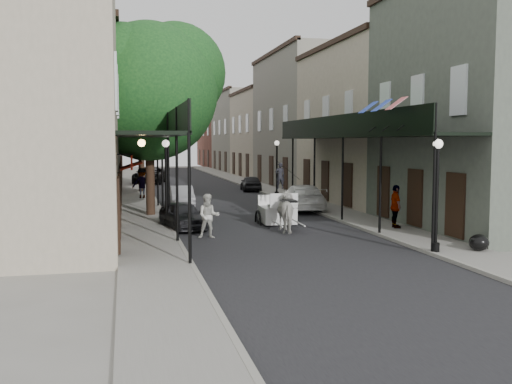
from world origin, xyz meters
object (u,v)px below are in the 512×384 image
tree_near (157,86)px  car_right_near (302,198)px  tree_far (145,113)px  car_left_near (183,215)px  carriage (275,199)px  pedestrian_walking (209,216)px  lamppost_right_near (437,193)px  lamppost_left (166,181)px  car_right_far (251,183)px  car_left_far (150,175)px  pedestrian_sidewalk_right (396,206)px  car_left_mid (182,197)px  horse (289,211)px  pedestrian_sidewalk_left (142,183)px

tree_near → car_right_near: bearing=4.9°
tree_far → car_left_near: tree_far is taller
carriage → pedestrian_walking: (-3.62, -3.51, -0.24)m
lamppost_right_near → carriage: bearing=110.5°
lamppost_left → car_right_near: bearing=32.2°
car_right_near → car_right_far: bearing=-82.9°
lamppost_right_near → tree_far: bearing=107.7°
car_right_near → car_left_far: bearing=-65.1°
pedestrian_sidewalk_right → car_left_mid: pedestrian_sidewalk_right is taller
horse → car_right_far: horse is taller
car_left_far → car_left_near: bearing=-77.8°
tree_near → pedestrian_sidewalk_right: tree_near is taller
pedestrian_walking → tree_near: bearing=109.6°
lamppost_right_near → car_right_far: 25.75m
horse → car_left_near: (-4.24, 1.73, -0.25)m
pedestrian_sidewalk_left → horse: bearing=108.3°
tree_far → pedestrian_sidewalk_left: size_ratio=4.43×
carriage → pedestrian_sidewalk_right: (4.33, -3.41, -0.07)m
carriage → car_left_mid: size_ratio=0.78×
carriage → car_left_near: size_ratio=0.81×
tree_near → car_left_far: size_ratio=1.77×
pedestrian_sidewalk_left → car_left_far: 14.61m
tree_far → carriage: bearing=-73.7°
car_right_far → car_left_far: bearing=-46.7°
car_left_far → car_right_near: car_left_far is taller
car_left_mid → car_right_near: 7.00m
horse → lamppost_right_near: bearing=122.0°
car_left_near → horse: bearing=-33.5°
pedestrian_sidewalk_left → lamppost_left: bearing=90.8°
car_right_far → pedestrian_sidewalk_right: bearing=100.8°
pedestrian_sidewalk_left → pedestrian_sidewalk_right: size_ratio=1.07×
tree_near → pedestrian_sidewalk_left: (-0.55, 8.51, -5.40)m
car_left_mid → carriage: bearing=-63.0°
pedestrian_walking → pedestrian_sidewalk_right: pedestrian_sidewalk_right is taller
tree_near → car_right_near: tree_near is taller
lamppost_right_near → pedestrian_walking: lamppost_right_near is taller
pedestrian_sidewalk_right → car_left_mid: size_ratio=0.50×
car_right_far → tree_near: bearing=66.3°
car_right_near → car_left_near: bearing=43.8°
lamppost_right_near → pedestrian_walking: 8.53m
lamppost_left → car_right_near: size_ratio=0.76×
lamppost_left → pedestrian_walking: bearing=-65.1°
pedestrian_sidewalk_right → lamppost_left: bearing=82.4°
lamppost_left → car_left_mid: 8.26m
tree_far → car_right_near: 16.29m
pedestrian_sidewalk_left → car_left_far: bearing=-96.6°
pedestrian_sidewalk_left → car_left_far: pedestrian_sidewalk_left is taller
pedestrian_sidewalk_left → carriage: bearing=112.8°
lamppost_left → car_right_far: size_ratio=1.06×
lamppost_left → car_left_near: lamppost_left is taller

